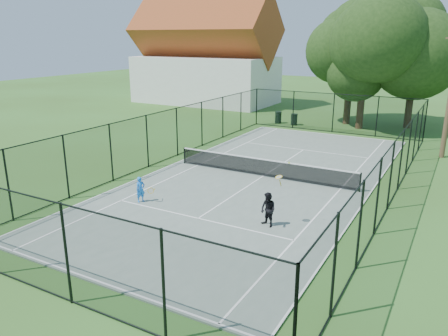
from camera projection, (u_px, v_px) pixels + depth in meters
The scene contains 12 objects.
ground at pixel (263, 177), 23.07m from camera, with size 120.00×120.00×0.00m, color #34541D.
tennis_court at pixel (263, 177), 23.06m from camera, with size 11.00×24.00×0.06m, color slate.
tennis_net at pixel (263, 167), 22.91m from camera, with size 10.08×0.08×0.95m.
fence at pixel (264, 150), 22.64m from camera, with size 13.10×26.10×3.00m.
tree_near_left at pixel (352, 51), 35.49m from camera, with size 7.47×7.47×9.74m.
tree_near_mid at pixel (365, 62), 33.79m from camera, with size 6.53×6.53×8.54m.
tree_near_right at pixel (416, 51), 33.94m from camera, with size 6.86×6.86×9.46m.
building at pixel (205, 57), 47.97m from camera, with size 15.30×8.15×11.87m.
trash_bin_left at pixel (278, 117), 37.30m from camera, with size 0.58×0.58×0.99m.
trash_bin_right at pixel (294, 119), 36.57m from camera, with size 0.58×0.58×0.94m.
player_blue at pixel (141, 189), 19.35m from camera, with size 0.80×0.50×1.15m.
player_black at pixel (268, 210), 16.80m from camera, with size 1.01×0.93×2.55m.
Camera 1 is at (8.88, -20.17, 7.14)m, focal length 35.00 mm.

